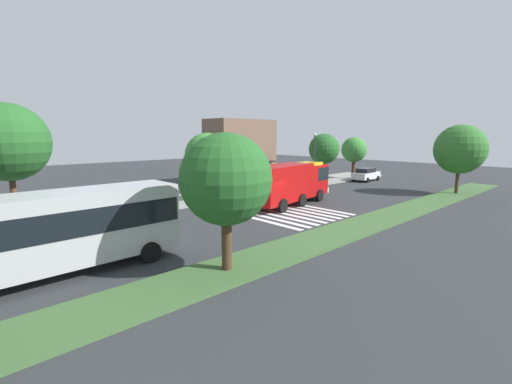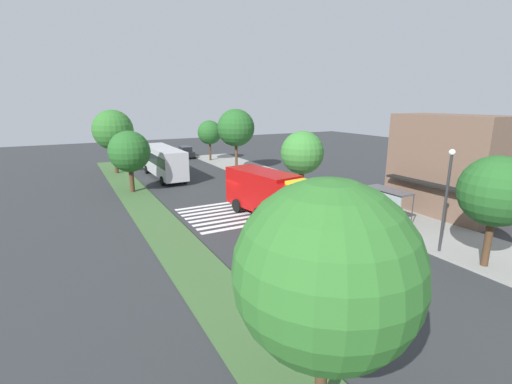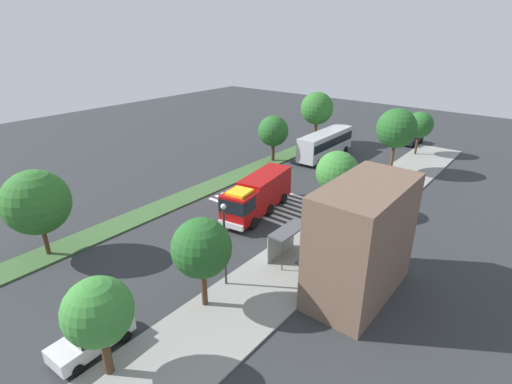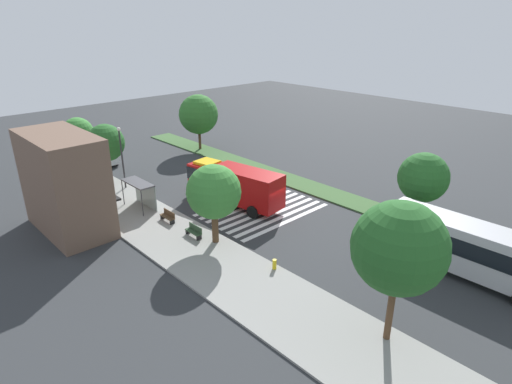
{
  "view_description": "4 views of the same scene",
  "coord_description": "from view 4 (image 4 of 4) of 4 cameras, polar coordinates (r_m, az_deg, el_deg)",
  "views": [
    {
      "loc": [
        -18.71,
        -18.87,
        6.03
      ],
      "look_at": [
        0.56,
        1.73,
        1.39
      ],
      "focal_mm": 24.38,
      "sensor_mm": 36.0,
      "label": 1
    },
    {
      "loc": [
        26.88,
        -12.88,
        8.89
      ],
      "look_at": [
        0.69,
        1.14,
        1.4
      ],
      "focal_mm": 25.36,
      "sensor_mm": 36.0,
      "label": 2
    },
    {
      "loc": [
        30.33,
        21.94,
        16.64
      ],
      "look_at": [
        3.17,
        0.12,
        1.72
      ],
      "focal_mm": 27.05,
      "sensor_mm": 36.0,
      "label": 3
    },
    {
      "loc": [
        -23.67,
        24.29,
        15.93
      ],
      "look_at": [
        1.94,
        0.08,
        1.55
      ],
      "focal_mm": 30.12,
      "sensor_mm": 36.0,
      "label": 4
    }
  ],
  "objects": [
    {
      "name": "sidewalk_tree_west",
      "position": [
        22.04,
        18.48,
        -7.08
      ],
      "size": [
        4.72,
        4.72,
        7.81
      ],
      "color": "#513823",
      "rests_on": "sidewalk"
    },
    {
      "name": "ground_plane",
      "position": [
        37.47,
        2.13,
        -2.97
      ],
      "size": [
        120.0,
        120.0,
        0.0
      ],
      "primitive_type": "plane",
      "color": "#2D3033"
    },
    {
      "name": "crosswalk",
      "position": [
        38.28,
        0.78,
        -2.38
      ],
      "size": [
        6.75,
        10.37,
        0.01
      ],
      "color": "silver",
      "rests_on": "ground_plane"
    },
    {
      "name": "bench_near_shelter",
      "position": [
        36.47,
        -11.61,
        -3.15
      ],
      "size": [
        1.6,
        0.5,
        0.9
      ],
      "color": "#4C3823",
      "rests_on": "sidewalk"
    },
    {
      "name": "bench_west_of_shelter",
      "position": [
        33.67,
        -8.22,
        -5.15
      ],
      "size": [
        1.6,
        0.5,
        0.9
      ],
      "color": "#2D472D",
      "rests_on": "sidewalk"
    },
    {
      "name": "storefront_building",
      "position": [
        36.53,
        -24.05,
        1.04
      ],
      "size": [
        8.39,
        4.99,
        7.88
      ],
      "color": "brown",
      "rests_on": "ground_plane"
    },
    {
      "name": "transit_bus",
      "position": [
        31.33,
        26.36,
        -6.42
      ],
      "size": [
        10.89,
        2.95,
        3.62
      ],
      "rotation": [
        0.0,
        0.0,
        3.15
      ],
      "color": "#B2B2B7",
      "rests_on": "ground_plane"
    },
    {
      "name": "bus_stop_shelter",
      "position": [
        39.18,
        -14.95,
        0.41
      ],
      "size": [
        3.5,
        1.4,
        2.46
      ],
      "color": "#4C4C51",
      "rests_on": "sidewalk"
    },
    {
      "name": "parked_car_mid",
      "position": [
        53.02,
        -19.73,
        4.4
      ],
      "size": [
        4.56,
        2.27,
        1.71
      ],
      "rotation": [
        0.0,
        0.0,
        0.05
      ],
      "color": "silver",
      "rests_on": "ground_plane"
    },
    {
      "name": "fire_hydrant",
      "position": [
        29.35,
        2.47,
        -9.56
      ],
      "size": [
        0.28,
        0.28,
        0.7
      ],
      "primitive_type": "cylinder",
      "color": "gold",
      "rests_on": "sidewalk"
    },
    {
      "name": "median_tree_center",
      "position": [
        55.24,
        -7.64,
        10.18
      ],
      "size": [
        4.93,
        4.93,
        6.94
      ],
      "color": "#47301E",
      "rests_on": "median_strip"
    },
    {
      "name": "median_tree_west",
      "position": [
        36.49,
        21.33,
        1.78
      ],
      "size": [
        3.99,
        3.99,
        6.02
      ],
      "color": "#47301E",
      "rests_on": "median_strip"
    },
    {
      "name": "median_strip",
      "position": [
        42.51,
        9.02,
        0.01
      ],
      "size": [
        60.0,
        3.0,
        0.14
      ],
      "primitive_type": "cube",
      "color": "#3D6033",
      "rests_on": "ground_plane"
    },
    {
      "name": "street_lamp",
      "position": [
        43.7,
        -17.43,
        5.0
      ],
      "size": [
        0.36,
        0.36,
        6.13
      ],
      "color": "#2D2D30",
      "rests_on": "sidewalk"
    },
    {
      "name": "sidewalk_tree_center",
      "position": [
        31.21,
        -5.63,
        0.0
      ],
      "size": [
        4.02,
        4.02,
        6.09
      ],
      "color": "#513823",
      "rests_on": "sidewalk"
    },
    {
      "name": "fire_truck",
      "position": [
        38.87,
        -3.17,
        1.19
      ],
      "size": [
        9.94,
        4.03,
        3.55
      ],
      "rotation": [
        0.0,
        0.0,
        0.16
      ],
      "color": "#A50C0C",
      "rests_on": "ground_plane"
    },
    {
      "name": "sidewalk",
      "position": [
        32.48,
        -8.8,
        -7.31
      ],
      "size": [
        60.0,
        5.87,
        0.14
      ],
      "primitive_type": "cube",
      "color": "gray",
      "rests_on": "ground_plane"
    },
    {
      "name": "sidewalk_tree_east",
      "position": [
        45.53,
        -19.35,
        6.16
      ],
      "size": [
        3.74,
        3.74,
        6.07
      ],
      "color": "#47301E",
      "rests_on": "sidewalk"
    },
    {
      "name": "sidewalk_tree_far_east",
      "position": [
        51.79,
        -22.57,
        7.21
      ],
      "size": [
        3.43,
        3.43,
        5.63
      ],
      "color": "#47301E",
      "rests_on": "sidewalk"
    }
  ]
}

